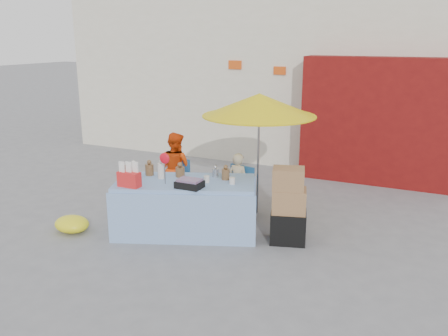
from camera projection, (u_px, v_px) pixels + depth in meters
The scene contains 10 objects.
ground at pixel (188, 237), 7.31m from camera, with size 80.00×80.00×0.00m, color slate.
backdrop at pixel (338, 32), 12.82m from camera, with size 14.00×8.00×7.80m.
market_table at pixel (185, 206), 7.41m from camera, with size 2.41×1.75×1.32m.
chair_left at pixel (173, 192), 8.65m from camera, with size 0.57×0.56×0.85m.
chair_right at pixel (235, 201), 8.14m from camera, with size 0.57×0.56×0.85m.
vendor_orange at pixel (176, 168), 8.65m from camera, with size 0.65×0.50×1.33m, color #E4420C.
vendor_beige at pixel (238, 183), 8.18m from camera, with size 0.39×0.26×1.08m, color #C5B38B.
umbrella at pixel (259, 105), 7.82m from camera, with size 1.90×1.90×2.09m.
box_stack at pixel (288, 208), 7.02m from camera, with size 0.62×0.55×1.16m.
tarp_bundle at pixel (72, 224), 7.49m from camera, with size 0.58×0.46×0.26m, color yellow.
Camera 1 is at (3.36, -5.88, 2.99)m, focal length 38.00 mm.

